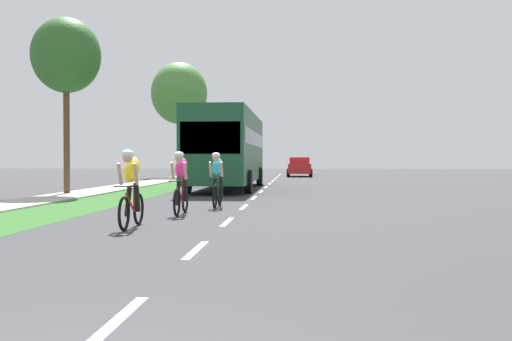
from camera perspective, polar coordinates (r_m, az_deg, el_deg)
The scene contains 11 objects.
ground_plane at distance 22.95m, azimuth 0.17°, elevation -2.35°, with size 120.00×120.00×0.00m, color #38383A.
grass_verge at distance 23.78m, azimuth -11.66°, elevation -2.24°, with size 2.35×70.00×0.01m, color #2D6026.
sidewalk_concrete at distance 24.44m, azimuth -16.43°, elevation -2.18°, with size 1.87×70.00×0.10m, color #B2ADA3.
lane_markings_center at distance 26.93m, azimuth 0.75°, elevation -1.83°, with size 0.12×53.80×0.01m.
cyclist_lead at distance 12.05m, azimuth -12.06°, elevation -1.67°, with size 0.42×1.72×1.58m.
cyclist_trailing at distance 14.75m, azimuth -7.33°, elevation -1.14°, with size 0.42×1.72×1.58m.
cyclist_distant at distance 16.86m, azimuth -3.79°, elevation -0.85°, with size 0.42×1.72×1.58m.
bus_dark_green at distance 27.41m, azimuth -2.70°, elevation 2.35°, with size 2.78×11.60×3.48m.
sedan_red at distance 46.63m, azimuth 4.25°, elevation 0.36°, with size 1.98×4.30×1.52m.
street_tree_near at distance 24.47m, azimuth -17.99°, elevation 10.53°, with size 2.67×2.67×6.92m.
street_tree_far at distance 45.15m, azimuth -7.48°, elevation 7.45°, with size 4.25×4.25×8.72m.
Camera 1 is at (1.55, -2.85, 1.39)m, focal length 41.12 mm.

